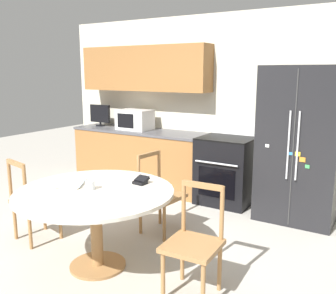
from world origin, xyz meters
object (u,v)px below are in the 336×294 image
Objects in this scene: dining_chair_far at (160,195)px; refrigerator at (301,144)px; dining_chair_right at (194,244)px; wallet at (141,181)px; dining_chair_left at (34,201)px; candle_glass at (90,186)px; countertop_tv at (100,114)px; microwave at (135,120)px; oven_range at (226,170)px.

refrigerator is at bearing 142.77° from dining_chair_far.
refrigerator is 2.21m from dining_chair_right.
wallet is at bearing 22.45° from dining_chair_far.
wallet is at bearing 25.90° from dining_chair_left.
dining_chair_far is at bearing 82.83° from candle_glass.
dining_chair_left is 6.67× the size of wallet.
countertop_tv is 3.05m from candle_glass.
dining_chair_far is at bearing -47.46° from dining_chair_right.
wallet is (1.20, 0.30, 0.34)m from dining_chair_left.
microwave is 0.58× the size of dining_chair_left.
countertop_tv is at bearing -116.53° from dining_chair_far.
candle_glass is (1.20, -2.30, -0.27)m from microwave.
dining_chair_left is 10.78× the size of candle_glass.
dining_chair_right is at bearing -21.95° from wallet.
microwave reaches higher than dining_chair_left.
dining_chair_far and dining_chair_left have the same top height.
oven_range is 2.74× the size of countertop_tv.
dining_chair_right is (2.95, -2.24, -0.66)m from countertop_tv.
microwave is at bearing -128.34° from dining_chair_far.
dining_chair_far is 1.00× the size of dining_chair_right.
oven_range reaches higher than dining_chair_left.
wallet is (2.22, -1.94, -0.32)m from countertop_tv.
dining_chair_right is at bearing -73.69° from oven_range.
oven_range is at bearing 71.62° from dining_chair_left.
refrigerator is 2.07× the size of dining_chair_far.
candle_glass is at bearing -99.17° from oven_range.
microwave is 1.33× the size of countertop_tv.
refrigerator reaches higher than wallet.
countertop_tv is at bearing 178.80° from oven_range.
microwave is (-1.57, 0.02, 0.59)m from oven_range.
countertop_tv is 4.72× the size of candle_glass.
dining_chair_left is 1.93m from dining_chair_right.
refrigerator reaches higher than dining_chair_far.
dining_chair_left is at bearing -120.41° from oven_range.
countertop_tv is at bearing 178.16° from refrigerator.
dining_chair_far is 1.36m from dining_chair_left.
refrigerator is 4.73× the size of countertop_tv.
candle_glass is at bearing 2.59° from dining_chair_right.
refrigerator is at bearing -1.84° from countertop_tv.
refrigerator is 3.57× the size of microwave.
dining_chair_right is at bearing -37.17° from countertop_tv.
dining_chair_right is 6.67× the size of wallet.
countertop_tv reaches higher than wallet.
oven_range is 1.20× the size of dining_chair_right.
candle_glass is (1.94, -2.33, -0.31)m from countertop_tv.
microwave reaches higher than oven_range.
dining_chair_far is (2.06, -1.36, -0.66)m from countertop_tv.
refrigerator is 13.80× the size of wallet.
dining_chair_far is 1.00× the size of dining_chair_left.
microwave is at bearing 109.23° from dining_chair_left.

